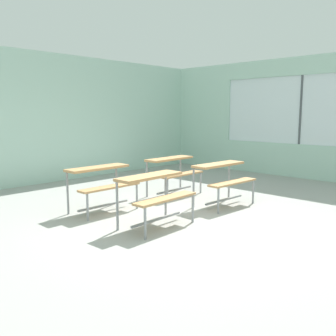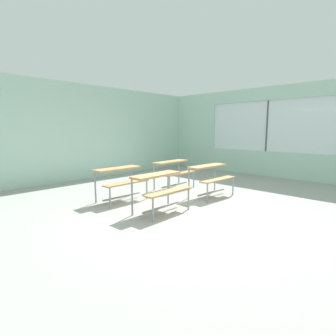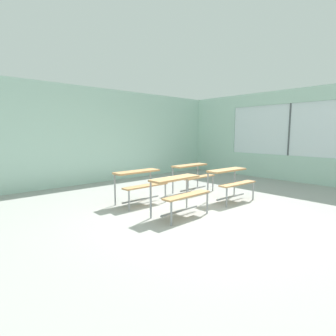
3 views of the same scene
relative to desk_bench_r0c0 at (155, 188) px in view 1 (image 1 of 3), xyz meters
name	(u,v)px [view 1 (image 1 of 3)]	position (x,y,z in m)	size (l,w,h in m)	color
ground	(183,225)	(0.35, -0.22, -0.59)	(10.00, 9.00, 0.05)	#9E9E99
wall_back	(34,119)	(0.35, 4.28, 0.94)	(10.00, 0.12, 3.00)	silver
wall_right	(326,121)	(5.35, -0.36, 0.88)	(0.12, 9.00, 3.00)	silver
desk_bench_r0c0	(155,188)	(0.00, 0.00, 0.00)	(1.12, 0.62, 0.74)	tan
desk_bench_r0c1	(223,174)	(1.68, 0.00, 0.00)	(1.13, 0.65, 0.74)	tan
desk_bench_r1c0	(102,178)	(-0.04, 1.22, 0.00)	(1.10, 0.59, 0.74)	tan
desk_bench_r1c1	(173,167)	(1.69, 1.21, 0.00)	(1.11, 0.61, 0.74)	tan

